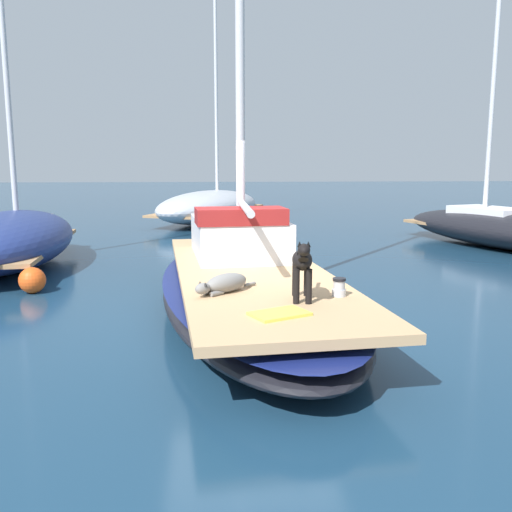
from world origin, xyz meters
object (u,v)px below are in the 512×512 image
sailboat_main (250,290)px  dog_black (302,263)px  moored_boat_starboard_side (504,227)px  deck_towel (280,314)px  moored_boat_far_astern (210,206)px  moored_boat_port_side (11,239)px  mooring_buoy (32,280)px  deck_winch (339,288)px  dog_grey (224,283)px

sailboat_main → dog_black: bearing=-77.4°
dog_black → moored_boat_starboard_side: 10.13m
deck_towel → moored_boat_far_astern: 15.15m
moored_boat_port_side → mooring_buoy: moored_boat_port_side is taller
moored_boat_port_side → mooring_buoy: (1.18, -2.49, -0.38)m
deck_winch → deck_towel: deck_winch is taller
dog_black → dog_grey: size_ratio=1.23×
dog_black → deck_winch: bearing=20.4°
dog_grey → mooring_buoy: size_ratio=1.74×
dog_black → moored_boat_port_side: moored_boat_port_side is taller
sailboat_main → dog_grey: dog_grey is taller
dog_black → dog_grey: 1.01m
dog_grey → moored_boat_port_side: moored_boat_port_side is taller
sailboat_main → mooring_buoy: sailboat_main is taller
moored_boat_far_astern → deck_winch: bearing=-84.2°
dog_grey → dog_black: bearing=-28.9°
sailboat_main → dog_grey: 1.57m
dog_black → dog_grey: (-0.84, 0.46, -0.32)m
moored_boat_far_astern → mooring_buoy: size_ratio=19.16×
sailboat_main → dog_black: size_ratio=7.93×
deck_towel → moored_boat_port_side: moored_boat_port_side is taller
deck_towel → dog_grey: bearing=116.8°
dog_black → moored_boat_far_astern: size_ratio=0.11×
deck_towel → mooring_buoy: bearing=132.3°
deck_towel → moored_boat_starboard_side: bearing=50.2°
moored_boat_starboard_side → mooring_buoy: bearing=-158.2°
dog_grey → moored_boat_port_side: size_ratio=0.12×
sailboat_main → moored_boat_far_astern: 12.66m
deck_towel → mooring_buoy: size_ratio=1.27×
dog_black → moored_boat_starboard_side: (6.57, 7.69, -0.56)m
deck_winch → deck_towel: (-0.77, -0.74, -0.08)m
moored_boat_far_astern → deck_towel: bearing=-87.4°
moored_boat_far_astern → mooring_buoy: (-2.98, -11.10, -0.40)m
moored_boat_port_side → moored_boat_starboard_side: bearing=8.5°
deck_winch → deck_towel: bearing=-136.4°
dog_black → mooring_buoy: size_ratio=2.13×
deck_winch → moored_boat_port_side: moored_boat_port_side is taller
sailboat_main → moored_boat_starboard_side: bearing=39.5°
moored_boat_port_side → dog_grey: bearing=-51.7°
moored_boat_port_side → moored_boat_far_astern: moored_boat_far_astern is taller
sailboat_main → dog_black: (0.43, -1.92, 0.75)m
dog_black → deck_winch: (0.46, 0.17, -0.32)m
deck_towel → moored_boat_starboard_side: (6.89, 8.26, -0.15)m
deck_winch → moored_boat_port_side: size_ratio=0.03×
deck_winch → moored_boat_far_astern: moored_boat_far_astern is taller
sailboat_main → mooring_buoy: bearing=156.5°
deck_towel → deck_winch: bearing=43.6°
dog_black → mooring_buoy: 5.35m
moored_boat_starboard_side → moored_boat_port_side: (-11.74, -1.75, 0.08)m
moored_boat_starboard_side → deck_winch: bearing=-129.1°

